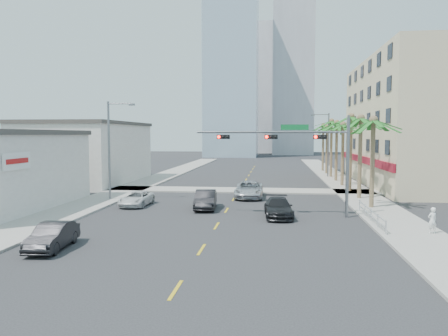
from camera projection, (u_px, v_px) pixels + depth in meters
name	position (u px, v px, depth m)	size (l,w,h in m)	color
ground	(207.00, 240.00, 24.83)	(260.00, 260.00, 0.00)	#262628
sidewalk_right	(358.00, 195.00, 43.25)	(4.00, 120.00, 0.15)	gray
sidewalk_left	(124.00, 191.00, 46.01)	(4.00, 120.00, 0.15)	gray
sidewalk_cross	(239.00, 190.00, 46.61)	(80.00, 4.00, 0.15)	gray
building_right	(430.00, 122.00, 51.43)	(15.25, 28.00, 15.00)	beige
building_left_far	(88.00, 154.00, 54.53)	(11.00, 18.00, 7.20)	beige
tower_far_left	(232.00, 68.00, 118.00)	(14.00, 14.00, 48.00)	#99B2C6
tower_far_right	(293.00, 54.00, 130.44)	(12.00, 12.00, 60.00)	#ADADB2
tower_far_center	(255.00, 90.00, 147.37)	(16.00, 16.00, 42.00)	#ADADB2
traffic_signal_mast	(303.00, 148.00, 31.65)	(11.12, 0.54, 7.20)	slate
palm_tree_0	(373.00, 121.00, 34.84)	(4.80, 4.80, 7.80)	brown
palm_tree_1	(361.00, 119.00, 39.96)	(4.80, 4.80, 8.16)	brown
palm_tree_2	(351.00, 118.00, 45.08)	(4.80, 4.80, 8.52)	brown
palm_tree_3	(343.00, 125.00, 50.29)	(4.80, 4.80, 7.80)	brown
palm_tree_4	(337.00, 123.00, 55.41)	(4.80, 4.80, 8.16)	brown
palm_tree_5	(332.00, 122.00, 60.53)	(4.80, 4.80, 8.52)	brown
palm_tree_6	(327.00, 128.00, 65.74)	(4.80, 4.80, 7.80)	brown
palm_tree_7	(323.00, 126.00, 70.86)	(4.80, 4.80, 8.16)	brown
streetlight_left	(111.00, 145.00, 39.58)	(2.55, 0.25, 9.00)	slate
streetlight_right	(327.00, 141.00, 60.81)	(2.55, 0.25, 9.00)	slate
guardrail	(371.00, 214.00, 29.53)	(0.08, 8.08, 1.00)	silver
car_parked_mid	(52.00, 236.00, 22.91)	(1.46, 4.19, 1.38)	black
car_parked_far	(136.00, 199.00, 36.83)	(2.04, 4.42, 1.23)	silver
car_lane_left	(205.00, 200.00, 35.34)	(1.60, 4.60, 1.52)	black
car_lane_center	(249.00, 190.00, 41.51)	(2.61, 5.66, 1.57)	silver
car_lane_right	(278.00, 208.00, 31.80)	(1.96, 4.82, 1.40)	black
pedestrian	(432.00, 220.00, 25.91)	(0.57, 0.37, 1.56)	white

